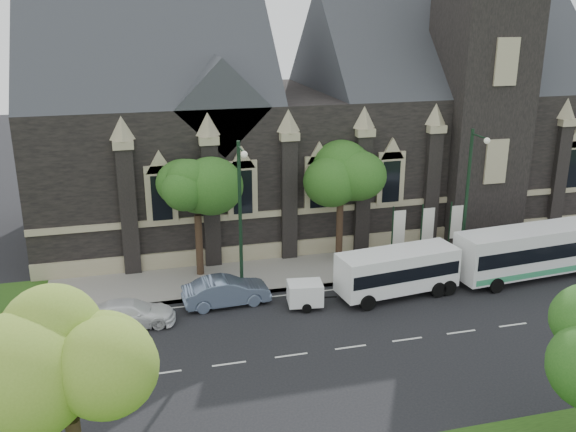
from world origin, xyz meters
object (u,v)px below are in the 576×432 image
object	(u,v)px
street_lamp_near	(469,193)
shuttle_bus	(398,270)
box_trailer	(305,293)
car_far_white	(131,313)
banner_flag_left	(397,231)
banner_flag_center	(426,228)
banner_flag_right	(454,225)
tree_walk_right	(343,174)
car_far_red	(29,321)
tree_park_near	(73,354)
tree_walk_left	(199,185)
street_lamp_mid	(241,211)
sedan	(226,291)
tour_coach	(539,250)

from	to	relation	value
street_lamp_near	shuttle_bus	distance (m)	6.82
box_trailer	car_far_white	distance (m)	9.36
banner_flag_left	banner_flag_center	bearing A→B (deg)	0.00
street_lamp_near	banner_flag_right	size ratio (longest dim) A/B	2.25
tree_walk_right	car_far_red	distance (m)	19.90
car_far_red	shuttle_bus	bearing A→B (deg)	-89.15
tree_park_near	box_trailer	bearing A→B (deg)	51.36
car_far_red	tree_walk_left	bearing A→B (deg)	-58.34
street_lamp_mid	banner_flag_center	size ratio (longest dim) A/B	2.25
tree_park_near	tree_walk_left	bearing A→B (deg)	72.95
sedan	box_trailer	bearing A→B (deg)	-112.37
street_lamp_near	car_far_red	distance (m)	25.69
street_lamp_mid	tour_coach	bearing A→B (deg)	-5.93
box_trailer	tour_coach	bearing A→B (deg)	9.28
street_lamp_near	sedan	xyz separation A→B (m)	(-15.08, -0.89, -4.32)
banner_flag_center	shuttle_bus	bearing A→B (deg)	-132.12
tree_park_near	tour_coach	bearing A→B (deg)	28.45
tree_walk_left	tour_coach	distance (m)	20.97
car_far_red	sedan	bearing A→B (deg)	-83.06
tree_park_near	tree_walk_right	size ratio (longest dim) A/B	1.10
tree_walk_right	street_lamp_near	world-z (taller)	street_lamp_near
car_far_red	car_far_white	world-z (taller)	car_far_red
banner_flag_center	car_far_red	size ratio (longest dim) A/B	0.92
street_lamp_near	banner_flag_left	bearing A→B (deg)	152.82
tree_walk_left	sedan	xyz separation A→B (m)	(0.72, -4.50, -4.94)
tree_walk_left	shuttle_bus	world-z (taller)	tree_walk_left
tour_coach	box_trailer	distance (m)	15.03
banner_flag_center	banner_flag_right	world-z (taller)	same
car_far_red	street_lamp_near	bearing A→B (deg)	-83.96
tour_coach	shuttle_bus	world-z (taller)	tour_coach
tree_park_near	banner_flag_left	size ratio (longest dim) A/B	2.14
tree_walk_right	shuttle_bus	distance (m)	7.32
tree_walk_right	box_trailer	bearing A→B (deg)	-124.98
tree_park_near	car_far_white	bearing A→B (deg)	83.92
banner_flag_left	car_far_red	distance (m)	21.92
tour_coach	car_far_white	xyz separation A→B (m)	(-24.34, -0.12, -1.07)
tree_park_near	banner_flag_center	world-z (taller)	tree_park_near
tree_park_near	box_trailer	distance (m)	18.22
street_lamp_near	banner_flag_right	xyz separation A→B (m)	(0.29, 1.91, -2.73)
banner_flag_center	car_far_white	size ratio (longest dim) A/B	0.87
banner_flag_left	car_far_white	xyz separation A→B (m)	(-16.58, -3.90, -1.72)
tree_walk_right	banner_flag_right	size ratio (longest dim) A/B	1.95
street_lamp_mid	shuttle_bus	xyz separation A→B (m)	(8.59, -2.18, -3.54)
tree_park_near	banner_flag_left	distance (m)	25.65
street_lamp_mid	banner_flag_right	distance (m)	14.67
banner_flag_left	sedan	xyz separation A→B (m)	(-11.37, -2.80, -1.59)
shuttle_bus	sedan	bearing A→B (deg)	165.53
tree_park_near	tour_coach	world-z (taller)	tree_park_near
tour_coach	box_trailer	bearing A→B (deg)	176.72
banner_flag_center	car_far_red	xyz separation A→B (m)	(-23.54, -3.68, -1.65)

